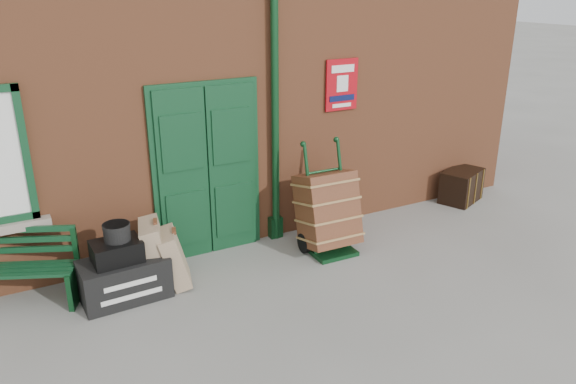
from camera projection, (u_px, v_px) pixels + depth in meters
ground at (282, 295)px, 6.44m from camera, size 80.00×80.00×0.00m
station_building at (175, 66)px, 8.55m from camera, size 10.30×4.30×4.36m
bench at (10, 266)px, 6.17m from camera, size 1.48×0.97×0.88m
houdini_trunk at (125, 279)px, 6.31m from camera, size 0.98×0.57×0.48m
strongbox at (117, 251)px, 6.16m from camera, size 0.54×0.41×0.24m
hatbox at (117, 232)px, 6.12m from camera, size 0.30×0.30×0.19m
suitcase_back at (156, 253)px, 6.55m from camera, size 0.47×0.62×0.80m
suitcase_front at (174, 258)px, 6.57m from camera, size 0.47×0.57×0.69m
porter_trolley at (328, 211)px, 7.36m from camera, size 0.71×0.77×1.44m
dark_trunk at (461, 186)px, 9.12m from camera, size 0.85×0.71×0.52m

